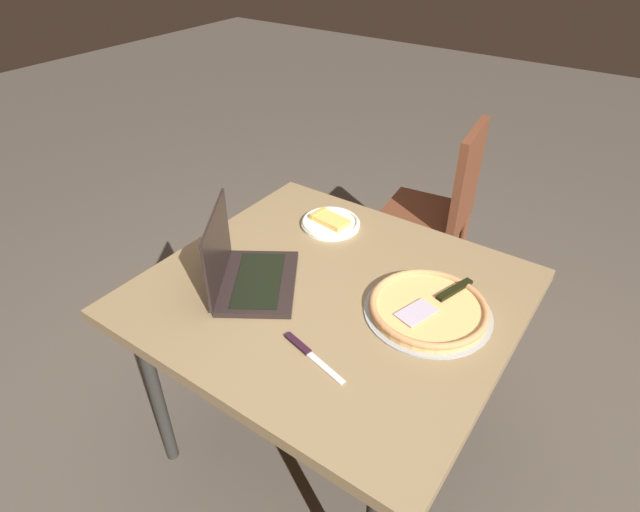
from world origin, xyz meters
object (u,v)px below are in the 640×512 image
object	(u,v)px
dining_table	(330,303)
pizza_tray	(428,308)
table_knife	(308,352)
chair_near	(440,207)
laptop	(245,270)
pizza_plate	(330,222)

from	to	relation	value
dining_table	pizza_tray	distance (m)	0.32
pizza_tray	table_knife	world-z (taller)	pizza_tray
pizza_tray	chair_near	distance (m)	1.01
laptop	pizza_tray	xyz separation A→B (m)	(0.53, 0.21, -0.04)
pizza_tray	table_knife	xyz separation A→B (m)	(-0.19, -0.34, -0.01)
dining_table	chair_near	world-z (taller)	chair_near
table_knife	pizza_plate	bearing A→B (deg)	118.86
dining_table	pizza_plate	bearing A→B (deg)	124.10
laptop	chair_near	distance (m)	1.18
dining_table	table_knife	bearing A→B (deg)	-68.25
laptop	pizza_plate	distance (m)	0.45
dining_table	chair_near	bearing A→B (deg)	92.81
pizza_tray	laptop	bearing A→B (deg)	-158.76
dining_table	pizza_tray	xyz separation A→B (m)	(0.30, 0.08, 0.08)
table_knife	chair_near	distance (m)	1.29
chair_near	laptop	bearing A→B (deg)	-99.30
dining_table	table_knife	xyz separation A→B (m)	(0.10, -0.26, 0.06)
dining_table	table_knife	world-z (taller)	table_knife
laptop	chair_near	world-z (taller)	laptop
laptop	chair_near	bearing A→B (deg)	80.70
pizza_tray	pizza_plate	bearing A→B (deg)	154.88
pizza_plate	chair_near	xyz separation A→B (m)	(0.17, 0.69, -0.20)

